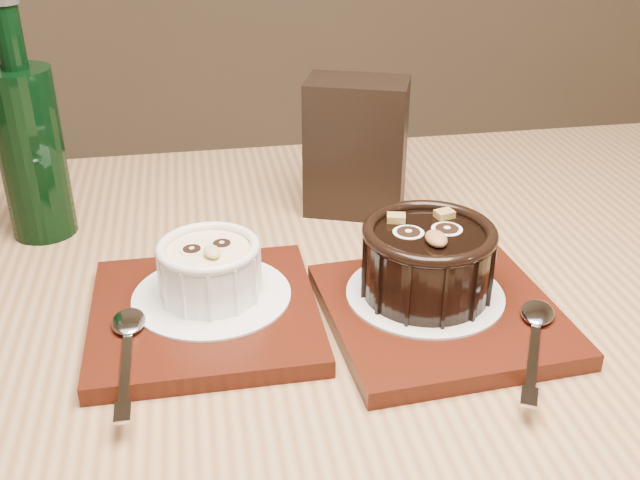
# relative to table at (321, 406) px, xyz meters

# --- Properties ---
(table) EXTENTS (1.24, 0.86, 0.75)m
(table) POSITION_rel_table_xyz_m (0.00, 0.00, 0.00)
(table) COLOR olive
(table) RESTS_ON ground
(tray_left) EXTENTS (0.19, 0.19, 0.01)m
(tray_left) POSITION_rel_table_xyz_m (-0.09, 0.01, 0.10)
(tray_left) COLOR #43150B
(tray_left) RESTS_ON table
(doily_left) EXTENTS (0.13, 0.13, 0.00)m
(doily_left) POSITION_rel_table_xyz_m (-0.09, 0.02, 0.11)
(doily_left) COLOR white
(doily_left) RESTS_ON tray_left
(ramekin_white) EXTENTS (0.08, 0.08, 0.05)m
(ramekin_white) POSITION_rel_table_xyz_m (-0.09, 0.02, 0.13)
(ramekin_white) COLOR white
(ramekin_white) RESTS_ON doily_left
(spoon_left) EXTENTS (0.03, 0.14, 0.01)m
(spoon_left) POSITION_rel_table_xyz_m (-0.15, -0.05, 0.11)
(spoon_left) COLOR silver
(spoon_left) RESTS_ON tray_left
(tray_right) EXTENTS (0.20, 0.20, 0.01)m
(tray_right) POSITION_rel_table_xyz_m (0.10, -0.01, 0.10)
(tray_right) COLOR #43150B
(tray_right) RESTS_ON table
(doily_right) EXTENTS (0.13, 0.13, 0.00)m
(doily_right) POSITION_rel_table_xyz_m (0.09, 0.00, 0.11)
(doily_right) COLOR white
(doily_right) RESTS_ON tray_right
(ramekin_dark) EXTENTS (0.11, 0.11, 0.06)m
(ramekin_dark) POSITION_rel_table_xyz_m (0.09, 0.00, 0.14)
(ramekin_dark) COLOR black
(ramekin_dark) RESTS_ON doily_right
(spoon_right) EXTENTS (0.08, 0.13, 0.01)m
(spoon_right) POSITION_rel_table_xyz_m (0.15, -0.07, 0.11)
(spoon_right) COLOR silver
(spoon_right) RESTS_ON tray_right
(condiment_stand) EXTENTS (0.11, 0.09, 0.14)m
(condiment_stand) POSITION_rel_table_xyz_m (0.06, 0.20, 0.16)
(condiment_stand) COLOR black
(condiment_stand) RESTS_ON table
(green_bottle) EXTENTS (0.06, 0.06, 0.23)m
(green_bottle) POSITION_rel_table_xyz_m (-0.25, 0.19, 0.18)
(green_bottle) COLOR black
(green_bottle) RESTS_ON table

